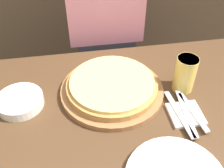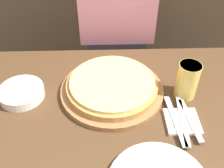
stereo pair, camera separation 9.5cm
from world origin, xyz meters
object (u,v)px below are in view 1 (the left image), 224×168
(pizza_on_board, at_px, (112,87))
(dinner_knife, at_px, (186,112))
(diner_person, at_px, (105,41))
(beer_glass, at_px, (185,73))
(spoon, at_px, (193,111))
(side_bowl, at_px, (20,101))
(fork, at_px, (179,113))

(pizza_on_board, relative_size, dinner_knife, 1.74)
(diner_person, bearing_deg, beer_glass, -64.17)
(pizza_on_board, distance_m, dinner_knife, 0.28)
(spoon, distance_m, diner_person, 0.65)
(side_bowl, xyz_separation_m, diner_person, (0.37, 0.46, -0.08))
(side_bowl, relative_size, dinner_knife, 0.75)
(side_bowl, bearing_deg, diner_person, 51.69)
(beer_glass, relative_size, diner_person, 0.11)
(pizza_on_board, bearing_deg, side_bowl, -177.79)
(side_bowl, relative_size, fork, 0.75)
(diner_person, bearing_deg, pizza_on_board, -94.69)
(pizza_on_board, height_order, diner_person, diner_person)
(beer_glass, bearing_deg, fork, -115.07)
(dinner_knife, distance_m, diner_person, 0.64)
(diner_person, bearing_deg, side_bowl, -128.31)
(beer_glass, xyz_separation_m, spoon, (-0.01, -0.13, -0.06))
(dinner_knife, bearing_deg, spoon, 0.00)
(fork, bearing_deg, spoon, 0.00)
(beer_glass, xyz_separation_m, side_bowl, (-0.60, 0.01, -0.06))
(dinner_knife, relative_size, spoon, 1.18)
(pizza_on_board, bearing_deg, beer_glass, -4.50)
(beer_glass, relative_size, side_bowl, 0.84)
(pizza_on_board, relative_size, diner_person, 0.29)
(beer_glass, height_order, diner_person, diner_person)
(side_bowl, distance_m, diner_person, 0.60)
(side_bowl, xyz_separation_m, dinner_knife, (0.56, -0.14, -0.00))
(beer_glass, height_order, fork, beer_glass)
(side_bowl, height_order, spoon, side_bowl)
(beer_glass, relative_size, spoon, 0.74)
(side_bowl, relative_size, spoon, 0.88)
(dinner_knife, height_order, diner_person, diner_person)
(beer_glass, xyz_separation_m, dinner_knife, (-0.04, -0.13, -0.06))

